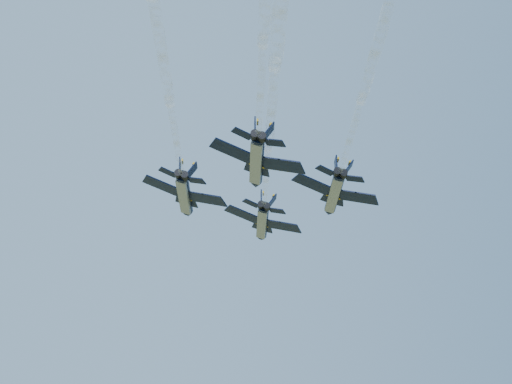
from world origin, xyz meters
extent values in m
cylinder|color=black|center=(1.18, 15.62, 94.95)|extent=(4.40, 12.41, 1.97)
cone|color=black|center=(2.65, 22.81, 94.95)|extent=(2.42, 2.75, 1.97)
ellipsoid|color=black|center=(1.96, 18.67, 95.44)|extent=(1.52, 2.39, 1.00)
cube|color=gray|center=(1.00, 15.66, 94.38)|extent=(3.63, 11.07, 0.82)
cube|color=black|center=(-1.94, 15.50, 95.81)|extent=(5.46, 3.52, 1.78)
cube|color=#E5AE0C|center=(-1.59, 17.04, 95.90)|extent=(5.03, 0.88, 1.76)
cube|color=black|center=(3.94, 14.30, 93.92)|extent=(5.95, 5.12, 1.78)
cube|color=#E5AE0C|center=(4.28, 15.83, 94.01)|extent=(4.53, 2.76, 1.76)
cube|color=black|center=(-1.81, 10.26, 95.54)|extent=(2.56, 1.88, 0.85)
cube|color=black|center=(1.82, 9.52, 94.37)|extent=(2.76, 2.52, 0.85)
cube|color=black|center=(-0.22, 10.59, 96.43)|extent=(0.57, 2.03, 2.41)
cube|color=black|center=(1.25, 10.29, 95.95)|extent=(1.90, 2.30, 2.04)
cylinder|color=black|center=(-0.54, 9.34, 94.99)|extent=(1.47, 1.34, 1.28)
cylinder|color=black|center=(0.23, 9.18, 94.74)|extent=(1.47, 1.34, 1.28)
cylinder|color=black|center=(-12.04, 5.57, 94.95)|extent=(4.40, 12.41, 1.97)
cone|color=black|center=(-10.57, 12.75, 94.95)|extent=(2.42, 2.75, 1.97)
ellipsoid|color=black|center=(-11.26, 8.62, 95.44)|extent=(1.52, 2.39, 1.00)
cube|color=gray|center=(-12.22, 5.61, 94.38)|extent=(3.63, 11.07, 0.82)
cube|color=black|center=(-15.15, 5.45, 95.81)|extent=(5.46, 3.52, 1.78)
cube|color=#E5AE0C|center=(-14.81, 6.99, 95.90)|extent=(5.03, 0.88, 1.76)
cube|color=black|center=(-9.28, 4.25, 93.92)|extent=(5.95, 5.12, 1.78)
cube|color=#E5AE0C|center=(-8.94, 5.78, 94.01)|extent=(4.53, 2.76, 1.76)
cube|color=black|center=(-15.03, 0.21, 95.54)|extent=(2.56, 1.88, 0.85)
cube|color=black|center=(-11.40, -0.54, 94.37)|extent=(2.76, 2.52, 0.85)
cube|color=black|center=(-13.44, 0.54, 96.43)|extent=(0.57, 2.03, 2.41)
cube|color=black|center=(-11.97, 0.24, 95.95)|extent=(1.90, 2.30, 2.04)
cylinder|color=black|center=(-13.76, -0.71, 94.99)|extent=(1.47, 1.34, 1.28)
cylinder|color=black|center=(-12.98, -0.87, 94.74)|extent=(1.47, 1.34, 1.28)
cylinder|color=black|center=(7.84, 0.57, 94.95)|extent=(4.40, 12.41, 1.97)
cone|color=black|center=(9.31, 7.76, 94.95)|extent=(2.42, 2.75, 1.97)
ellipsoid|color=black|center=(8.62, 3.62, 95.44)|extent=(1.52, 2.39, 1.00)
cube|color=gray|center=(7.66, 0.61, 94.38)|extent=(3.63, 11.07, 0.82)
cube|color=black|center=(4.73, 0.46, 95.81)|extent=(5.46, 3.52, 1.78)
cube|color=#E5AE0C|center=(5.07, 1.99, 95.90)|extent=(5.03, 0.88, 1.76)
cube|color=black|center=(10.60, -0.75, 93.92)|extent=(5.95, 5.12, 1.78)
cube|color=#E5AE0C|center=(10.94, 0.79, 94.01)|extent=(4.53, 2.76, 1.76)
cube|color=black|center=(4.85, -4.79, 95.54)|extent=(2.56, 1.88, 0.85)
cube|color=black|center=(8.48, -5.53, 94.37)|extent=(2.76, 2.52, 0.85)
cube|color=black|center=(6.44, -4.45, 96.43)|extent=(0.57, 2.03, 2.41)
cube|color=black|center=(7.91, -4.75, 95.95)|extent=(1.90, 2.30, 2.04)
cylinder|color=black|center=(6.12, -5.71, 94.99)|extent=(1.47, 1.34, 1.28)
cylinder|color=black|center=(6.89, -5.87, 94.74)|extent=(1.47, 1.34, 1.28)
cylinder|color=black|center=(-5.02, -8.72, 94.95)|extent=(4.40, 12.41, 1.97)
cone|color=black|center=(-3.55, -1.54, 94.95)|extent=(2.42, 2.75, 1.97)
ellipsoid|color=black|center=(-4.24, -5.68, 95.44)|extent=(1.52, 2.39, 1.00)
cube|color=gray|center=(-5.20, -8.69, 94.38)|extent=(3.63, 11.07, 0.82)
cube|color=black|center=(-8.13, -8.84, 95.81)|extent=(5.46, 3.52, 1.78)
cube|color=#E5AE0C|center=(-7.79, -7.31, 95.90)|extent=(5.03, 0.88, 1.76)
cube|color=black|center=(-2.26, -10.05, 93.92)|extent=(5.95, 5.12, 1.78)
cube|color=#E5AE0C|center=(-1.92, -8.51, 94.01)|extent=(4.53, 2.76, 1.76)
cube|color=black|center=(-8.01, -14.09, 95.54)|extent=(2.56, 1.88, 0.85)
cube|color=black|center=(-4.38, -14.83, 94.37)|extent=(2.76, 2.52, 0.85)
cube|color=black|center=(-6.42, -13.75, 96.43)|extent=(0.57, 2.03, 2.41)
cube|color=black|center=(-4.95, -14.05, 95.95)|extent=(1.90, 2.30, 2.04)
cylinder|color=black|center=(-6.74, -15.01, 94.99)|extent=(1.47, 1.34, 1.28)
cylinder|color=black|center=(-5.96, -15.17, 94.74)|extent=(1.47, 1.34, 1.28)
cylinder|color=white|center=(-2.06, -0.15, 94.95)|extent=(5.01, 19.67, 1.04)
cylinder|color=white|center=(-5.82, -18.52, 94.95)|extent=(5.40, 19.75, 1.44)
cylinder|color=white|center=(-9.59, -36.88, 94.95)|extent=(5.86, 19.85, 1.90)
cylinder|color=white|center=(-15.27, -10.21, 94.95)|extent=(5.01, 19.67, 1.04)
cylinder|color=white|center=(-19.04, -28.57, 94.95)|extent=(5.40, 19.75, 1.44)
cylinder|color=white|center=(4.60, -15.20, 94.95)|extent=(5.01, 19.67, 1.04)
cylinder|color=white|center=(0.84, -33.56, 94.95)|extent=(5.40, 19.75, 1.44)
cylinder|color=white|center=(-8.25, -24.50, 94.95)|extent=(5.01, 19.67, 1.04)
camera|label=1|loc=(-24.01, -95.38, 59.35)|focal=55.00mm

